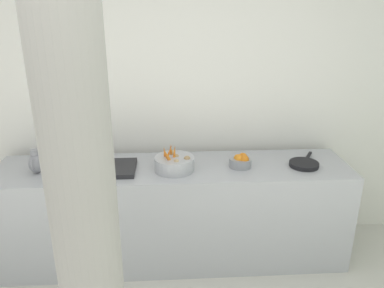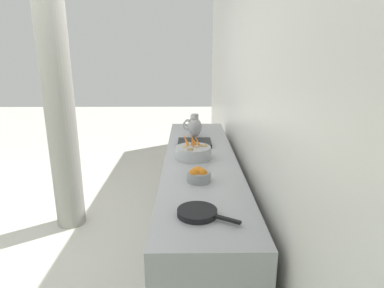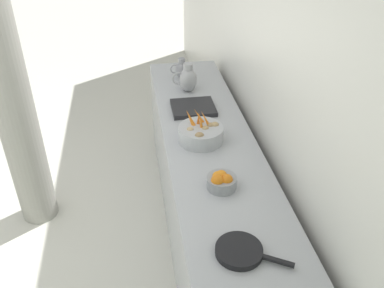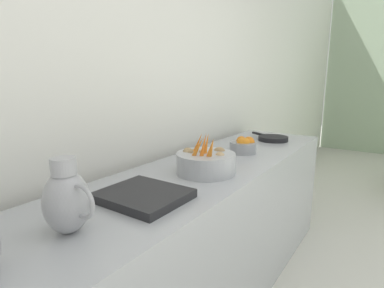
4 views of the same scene
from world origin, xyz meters
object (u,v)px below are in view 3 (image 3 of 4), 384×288
(vegetable_colander, at_px, (201,133))
(metal_pitcher_tall, at_px, (188,79))
(metal_pitcher_short, at_px, (182,70))
(skillet_on_counter, at_px, (240,251))
(orange_bowl, at_px, (221,181))

(vegetable_colander, bearing_deg, metal_pitcher_tall, -91.92)
(vegetable_colander, distance_m, metal_pitcher_short, 1.08)
(vegetable_colander, relative_size, skillet_on_counter, 0.88)
(metal_pitcher_short, height_order, skillet_on_counter, metal_pitcher_short)
(vegetable_colander, height_order, orange_bowl, vegetable_colander)
(metal_pitcher_tall, bearing_deg, orange_bowl, 90.12)
(skillet_on_counter, bearing_deg, vegetable_colander, -89.32)
(vegetable_colander, height_order, skillet_on_counter, vegetable_colander)
(vegetable_colander, distance_m, orange_bowl, 0.54)
(orange_bowl, xyz_separation_m, metal_pitcher_tall, (0.00, -1.34, 0.06))
(skillet_on_counter, bearing_deg, metal_pitcher_tall, -90.44)
(orange_bowl, relative_size, skillet_on_counter, 0.50)
(orange_bowl, bearing_deg, metal_pitcher_tall, -89.88)
(metal_pitcher_tall, bearing_deg, metal_pitcher_short, -86.36)
(orange_bowl, distance_m, metal_pitcher_short, 1.61)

